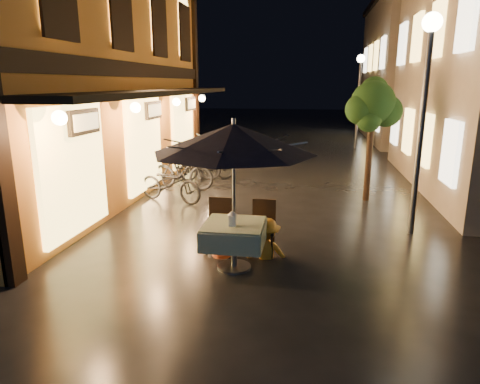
% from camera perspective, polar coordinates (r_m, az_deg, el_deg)
% --- Properties ---
extents(ground, '(90.00, 90.00, 0.00)m').
position_cam_1_polar(ground, '(7.41, 1.59, -9.38)').
color(ground, black).
rests_on(ground, ground).
extents(west_building, '(5.90, 11.40, 7.40)m').
position_cam_1_polar(west_building, '(12.63, -23.29, 16.53)').
color(west_building, '#D28539').
rests_on(west_building, ground).
extents(east_building_far, '(7.30, 10.30, 7.30)m').
position_cam_1_polar(east_building_far, '(25.59, 25.17, 14.53)').
color(east_building_far, '#B8A490').
rests_on(east_building_far, ground).
extents(street_tree, '(1.43, 1.20, 3.15)m').
position_cam_1_polar(street_tree, '(11.35, 17.34, 10.86)').
color(street_tree, black).
rests_on(street_tree, ground).
extents(streetlamp_near, '(0.36, 0.36, 4.23)m').
position_cam_1_polar(streetlamp_near, '(8.97, 23.51, 12.78)').
color(streetlamp_near, '#59595E').
rests_on(streetlamp_near, ground).
extents(streetlamp_far, '(0.36, 0.36, 4.23)m').
position_cam_1_polar(streetlamp_far, '(20.83, 15.62, 13.64)').
color(streetlamp_far, '#59595E').
rests_on(streetlamp_far, ground).
extents(cafe_table, '(0.99, 0.99, 0.78)m').
position_cam_1_polar(cafe_table, '(6.99, -0.81, -5.68)').
color(cafe_table, '#59595E').
rests_on(cafe_table, ground).
extents(patio_umbrella, '(2.58, 2.58, 2.46)m').
position_cam_1_polar(patio_umbrella, '(6.62, -0.86, 7.12)').
color(patio_umbrella, '#59595E').
rests_on(patio_umbrella, ground).
extents(cafe_chair_left, '(0.42, 0.42, 0.97)m').
position_cam_1_polar(cafe_chair_left, '(7.77, -2.75, -4.01)').
color(cafe_chair_left, black).
rests_on(cafe_chair_left, ground).
extents(cafe_chair_right, '(0.42, 0.42, 0.97)m').
position_cam_1_polar(cafe_chair_right, '(7.64, 3.14, -4.32)').
color(cafe_chair_right, black).
rests_on(cafe_chair_right, ground).
extents(table_lantern, '(0.16, 0.16, 0.25)m').
position_cam_1_polar(table_lantern, '(6.76, -1.02, -3.42)').
color(table_lantern, white).
rests_on(table_lantern, cafe_table).
extents(person_orange, '(0.68, 0.53, 1.38)m').
position_cam_1_polar(person_orange, '(7.54, -2.73, -3.38)').
color(person_orange, '#BA411A').
rests_on(person_orange, ground).
extents(person_yellow, '(0.96, 0.67, 1.37)m').
position_cam_1_polar(person_yellow, '(7.44, 3.53, -3.68)').
color(person_yellow, '#FFA223').
rests_on(person_yellow, ground).
extents(bicycle_0, '(1.97, 1.20, 0.98)m').
position_cam_1_polar(bicycle_0, '(11.10, -9.28, 1.16)').
color(bicycle_0, black).
rests_on(bicycle_0, ground).
extents(bicycle_1, '(1.86, 0.60, 1.11)m').
position_cam_1_polar(bicycle_1, '(12.30, -7.73, 2.82)').
color(bicycle_1, black).
rests_on(bicycle_1, ground).
extents(bicycle_2, '(1.85, 1.24, 0.92)m').
position_cam_1_polar(bicycle_2, '(13.47, -4.46, 3.50)').
color(bicycle_2, black).
rests_on(bicycle_2, ground).
extents(bicycle_3, '(1.79, 0.57, 1.07)m').
position_cam_1_polar(bicycle_3, '(13.63, -6.19, 3.89)').
color(bicycle_3, black).
rests_on(bicycle_3, ground).
extents(bicycle_4, '(1.74, 0.65, 0.91)m').
position_cam_1_polar(bicycle_4, '(15.43, -4.39, 4.85)').
color(bicycle_4, black).
rests_on(bicycle_4, ground).
extents(bicycle_5, '(1.52, 0.99, 0.89)m').
position_cam_1_polar(bicycle_5, '(15.75, -3.42, 5.03)').
color(bicycle_5, black).
rests_on(bicycle_5, ground).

